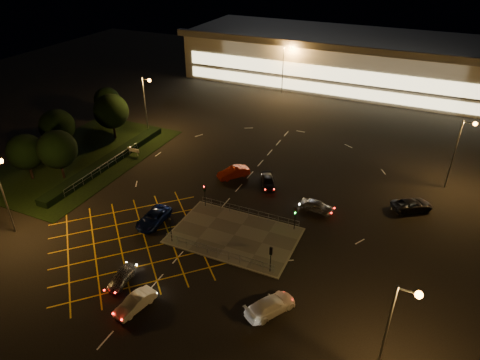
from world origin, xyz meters
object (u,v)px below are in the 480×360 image
at_px(car_queue_white, 135,303).
at_px(car_right_silver, 317,206).
at_px(car_near_silver, 121,277).
at_px(car_far_dkgrey, 268,182).
at_px(signal_ne, 295,214).
at_px(signal_sw, 170,225).
at_px(signal_nw, 205,191).
at_px(car_left_blue, 153,218).
at_px(car_circ_red, 233,172).
at_px(car_east_grey, 412,205).
at_px(signal_se, 271,254).
at_px(car_approach_white, 270,305).

relative_size(car_queue_white, car_right_silver, 1.01).
relative_size(car_near_silver, car_far_dkgrey, 0.87).
xyz_separation_m(car_far_dkgrey, car_right_silver, (7.85, -3.14, 0.08)).
xyz_separation_m(signal_ne, car_near_silver, (-13.18, -15.60, -1.72)).
relative_size(signal_sw, car_far_dkgrey, 0.72).
distance_m(signal_sw, car_queue_white, 10.27).
bearing_deg(car_near_silver, signal_ne, 42.30).
bearing_deg(signal_sw, signal_nw, -90.00).
distance_m(signal_ne, car_left_blue, 17.09).
bearing_deg(car_left_blue, car_circ_red, 71.34).
bearing_deg(car_right_silver, car_east_grey, -60.36).
xyz_separation_m(car_left_blue, car_right_silver, (17.34, 10.79, -0.03)).
xyz_separation_m(signal_ne, car_right_silver, (1.31, 5.06, -1.65)).
relative_size(signal_ne, car_circ_red, 0.67).
xyz_separation_m(signal_sw, car_right_silver, (13.31, 13.05, -1.65)).
height_order(car_far_dkgrey, car_right_silver, car_right_silver).
xyz_separation_m(signal_nw, signal_ne, (12.00, 0.00, 0.00)).
distance_m(signal_sw, signal_se, 12.00).
relative_size(signal_sw, signal_se, 1.00).
height_order(signal_nw, car_circ_red, signal_nw).
bearing_deg(car_right_silver, car_approach_white, -174.01).
distance_m(signal_nw, car_right_silver, 14.34).
bearing_deg(car_queue_white, car_approach_white, 35.89).
height_order(signal_se, car_queue_white, signal_se).
bearing_deg(car_approach_white, car_east_grey, -82.69).
height_order(signal_sw, car_near_silver, signal_sw).
bearing_deg(car_near_silver, signal_sw, 73.68).
relative_size(signal_se, car_far_dkgrey, 0.72).
xyz_separation_m(car_queue_white, car_approach_white, (11.69, 4.92, 0.05)).
relative_size(car_queue_white, car_circ_red, 0.90).
xyz_separation_m(car_circ_red, car_approach_white, (13.86, -21.36, -0.02)).
relative_size(signal_ne, car_approach_white, 0.61).
relative_size(signal_se, signal_nw, 1.00).
distance_m(car_near_silver, car_approach_white, 15.33).
bearing_deg(signal_sw, signal_se, -180.00).
relative_size(car_near_silver, car_approach_white, 0.74).
distance_m(car_left_blue, car_far_dkgrey, 16.85).
bearing_deg(signal_nw, car_east_grey, 23.00).
bearing_deg(signal_nw, car_near_silver, -94.32).
bearing_deg(car_east_grey, car_far_dkgrey, 62.18).
xyz_separation_m(car_circ_red, car_east_grey, (24.20, 1.89, -0.05)).
bearing_deg(signal_ne, car_east_grey, 40.03).
bearing_deg(car_near_silver, signal_nw, 78.16).
relative_size(signal_ne, car_far_dkgrey, 0.72).
height_order(signal_sw, car_east_grey, signal_sw).
xyz_separation_m(signal_nw, car_left_blue, (-4.03, -5.72, -1.62)).
height_order(car_near_silver, car_approach_white, car_approach_white).
relative_size(car_right_silver, car_east_grey, 0.81).
relative_size(car_right_silver, car_approach_white, 0.81).
xyz_separation_m(signal_nw, car_approach_white, (13.92, -12.95, -1.62)).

